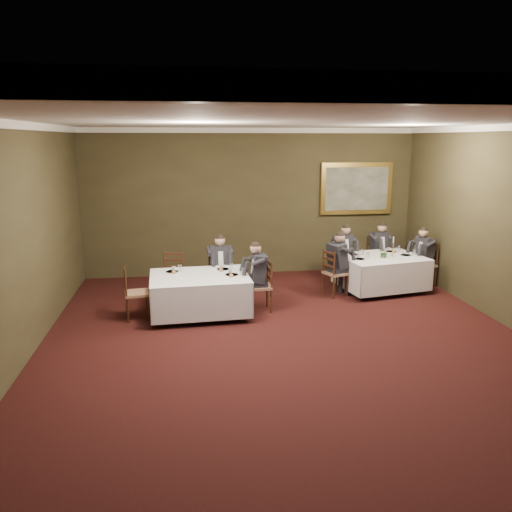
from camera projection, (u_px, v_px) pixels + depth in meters
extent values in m
plane|color=black|center=(295.00, 357.00, 7.60)|extent=(10.00, 10.00, 0.00)
cube|color=silver|center=(300.00, 120.00, 6.80)|extent=(8.00, 10.00, 0.10)
cube|color=#362F1B|center=(251.00, 203.00, 12.02)|extent=(8.00, 0.10, 3.50)
cube|color=#362F1B|center=(4.00, 254.00, 6.64)|extent=(0.10, 10.00, 3.50)
cube|color=white|center=(251.00, 130.00, 11.58)|extent=(8.00, 0.10, 0.12)
cube|color=black|center=(382.00, 258.00, 10.81)|extent=(1.87, 1.52, 0.04)
cube|color=white|center=(382.00, 257.00, 10.80)|extent=(1.94, 1.59, 0.02)
cube|color=white|center=(381.00, 272.00, 10.88)|extent=(1.96, 1.62, 0.65)
cube|color=black|center=(199.00, 277.00, 9.31)|extent=(1.81, 1.39, 0.04)
cube|color=white|center=(199.00, 276.00, 9.30)|extent=(1.88, 1.46, 0.02)
cube|color=white|center=(200.00, 293.00, 9.38)|extent=(1.90, 1.48, 0.65)
cube|color=#8F6749|center=(342.00, 261.00, 11.54)|extent=(0.54, 0.53, 0.05)
cube|color=black|center=(338.00, 249.00, 11.66)|extent=(0.37, 0.14, 0.54)
cube|color=black|center=(343.00, 245.00, 11.46)|extent=(0.49, 0.42, 0.55)
sphere|color=tan|center=(344.00, 229.00, 11.37)|extent=(0.26, 0.26, 0.21)
cube|color=#8F6749|center=(378.00, 258.00, 11.83)|extent=(0.54, 0.53, 0.05)
cube|color=black|center=(374.00, 247.00, 11.94)|extent=(0.37, 0.14, 0.54)
cube|color=black|center=(379.00, 243.00, 11.74)|extent=(0.49, 0.42, 0.55)
sphere|color=tan|center=(380.00, 227.00, 11.66)|extent=(0.26, 0.26, 0.21)
cube|color=#8F6749|center=(335.00, 273.00, 10.53)|extent=(0.55, 0.56, 0.05)
cube|color=black|center=(329.00, 263.00, 10.39)|extent=(0.16, 0.37, 0.54)
cube|color=black|center=(336.00, 256.00, 10.44)|extent=(0.44, 0.50, 0.55)
sphere|color=tan|center=(337.00, 238.00, 10.36)|extent=(0.27, 0.27, 0.21)
cube|color=#8F6749|center=(424.00, 265.00, 11.19)|extent=(0.52, 0.53, 0.05)
cube|color=black|center=(431.00, 254.00, 11.21)|extent=(0.13, 0.37, 0.54)
cube|color=black|center=(425.00, 249.00, 11.11)|extent=(0.41, 0.49, 0.55)
sphere|color=tan|center=(426.00, 232.00, 11.02)|extent=(0.26, 0.26, 0.21)
cube|color=#8F6749|center=(172.00, 278.00, 10.16)|extent=(0.52, 0.50, 0.05)
cube|color=black|center=(173.00, 264.00, 10.29)|extent=(0.38, 0.11, 0.54)
cube|color=#8F6749|center=(220.00, 275.00, 10.34)|extent=(0.47, 0.46, 0.05)
cube|color=black|center=(218.00, 262.00, 10.47)|extent=(0.38, 0.06, 0.54)
cube|color=black|center=(220.00, 258.00, 10.26)|extent=(0.44, 0.34, 0.55)
sphere|color=tan|center=(219.00, 240.00, 10.17)|extent=(0.23, 0.23, 0.21)
cube|color=#8F6749|center=(260.00, 286.00, 9.57)|extent=(0.43, 0.45, 0.05)
cube|color=black|center=(270.00, 274.00, 9.55)|extent=(0.04, 0.38, 0.54)
cube|color=black|center=(260.00, 268.00, 9.49)|extent=(0.32, 0.43, 0.55)
sphere|color=tan|center=(260.00, 248.00, 9.40)|extent=(0.22, 0.22, 0.21)
cube|color=#8F6749|center=(137.00, 293.00, 9.15)|extent=(0.48, 0.49, 0.05)
cube|color=black|center=(125.00, 281.00, 9.04)|extent=(0.08, 0.38, 0.54)
imported|color=#2D5926|center=(384.00, 252.00, 10.68)|extent=(0.25, 0.23, 0.24)
cylinder|color=#B08A35|center=(393.00, 256.00, 10.83)|extent=(0.06, 0.06, 0.02)
cylinder|color=#B08A35|center=(393.00, 249.00, 10.79)|extent=(0.01, 0.01, 0.29)
cylinder|color=white|center=(394.00, 239.00, 10.75)|extent=(0.02, 0.02, 0.13)
cylinder|color=white|center=(354.00, 254.00, 10.99)|extent=(0.25, 0.25, 0.01)
cylinder|color=white|center=(352.00, 251.00, 11.13)|extent=(0.08, 0.08, 0.05)
cylinder|color=white|center=(362.00, 251.00, 11.00)|extent=(0.06, 0.06, 0.14)
cylinder|color=white|center=(172.00, 271.00, 9.57)|extent=(0.25, 0.25, 0.01)
cylinder|color=white|center=(172.00, 268.00, 9.71)|extent=(0.08, 0.08, 0.05)
cylinder|color=white|center=(181.00, 268.00, 9.58)|extent=(0.06, 0.06, 0.14)
cube|color=gold|center=(356.00, 189.00, 12.25)|extent=(1.79, 0.08, 1.26)
cube|color=#43462E|center=(357.00, 189.00, 12.21)|extent=(1.57, 0.01, 1.04)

